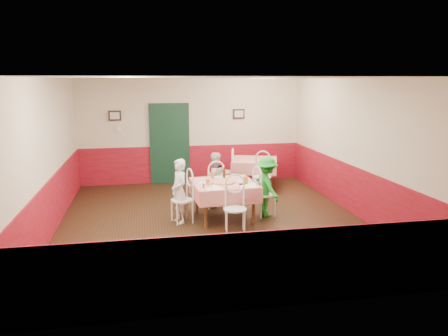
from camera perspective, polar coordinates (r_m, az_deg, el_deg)
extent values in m
plane|color=black|center=(8.79, -1.52, -6.86)|extent=(7.00, 7.00, 0.00)
plane|color=white|center=(8.35, -1.62, 11.71)|extent=(7.00, 7.00, 0.00)
cube|color=beige|center=(11.90, -4.27, 4.84)|extent=(6.00, 0.10, 2.80)
cube|color=beige|center=(5.11, 4.71, -4.03)|extent=(6.00, 0.10, 2.80)
cube|color=beige|center=(8.52, -21.92, 1.42)|extent=(0.10, 7.00, 2.80)
cube|color=beige|center=(9.41, 16.80, 2.63)|extent=(0.10, 7.00, 2.80)
cube|color=maroon|center=(12.02, -4.20, 0.56)|extent=(6.00, 0.03, 1.00)
cube|color=maroon|center=(5.43, 4.51, -13.18)|extent=(6.00, 0.03, 1.00)
cube|color=maroon|center=(8.71, -21.38, -4.42)|extent=(0.03, 7.00, 1.00)
cube|color=maroon|center=(9.57, 16.41, -2.70)|extent=(0.03, 7.00, 1.00)
cube|color=black|center=(11.84, -7.11, 3.04)|extent=(0.96, 0.06, 2.10)
cube|color=black|center=(11.75, -14.08, 6.65)|extent=(0.32, 0.03, 0.26)
cube|color=black|center=(12.02, 1.94, 7.08)|extent=(0.32, 0.03, 0.26)
cube|color=white|center=(11.78, -13.51, 4.97)|extent=(0.10, 0.03, 0.10)
cube|color=red|center=(8.78, 0.00, -4.32)|extent=(1.28, 1.28, 0.77)
cube|color=red|center=(11.32, 4.00, -0.75)|extent=(1.40, 1.40, 0.77)
cylinder|color=#B74723|center=(8.64, -0.10, -1.85)|extent=(0.49, 0.49, 0.03)
cylinder|color=white|center=(8.62, -2.76, -1.95)|extent=(0.26, 0.26, 0.01)
cylinder|color=white|center=(8.76, 2.53, -1.72)|extent=(0.26, 0.26, 0.01)
cylinder|color=white|center=(9.10, -0.75, -1.22)|extent=(0.26, 0.26, 0.01)
cylinder|color=#BF7219|center=(8.35, -2.14, -1.94)|extent=(0.08, 0.08, 0.14)
cylinder|color=#BF7219|center=(8.54, 2.88, -1.60)|extent=(0.09, 0.09, 0.15)
cylinder|color=#BF7219|center=(9.02, -1.50, -0.96)|extent=(0.07, 0.07, 0.13)
cylinder|color=#381C0A|center=(9.05, 0.01, -0.66)|extent=(0.06, 0.06, 0.21)
cylinder|color=silver|center=(8.20, -2.32, -2.37)|extent=(0.04, 0.04, 0.09)
cylinder|color=silver|center=(8.18, -1.66, -2.40)|extent=(0.04, 0.04, 0.09)
cylinder|color=#B23319|center=(8.24, -2.68, -2.31)|extent=(0.04, 0.04, 0.09)
cube|color=white|center=(8.25, -1.52, -2.58)|extent=(0.37, 0.45, 0.00)
cube|color=white|center=(8.45, 3.20, -2.26)|extent=(0.36, 0.44, 0.00)
cube|color=black|center=(8.50, 2.36, -2.11)|extent=(0.11, 0.10, 0.02)
imported|color=gray|center=(8.55, -5.87, -3.02)|extent=(0.43, 0.53, 1.27)
imported|color=gray|center=(9.58, -1.29, -1.56)|extent=(0.69, 0.60, 1.22)
imported|color=gray|center=(8.97, 5.60, -2.46)|extent=(0.63, 0.88, 1.23)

